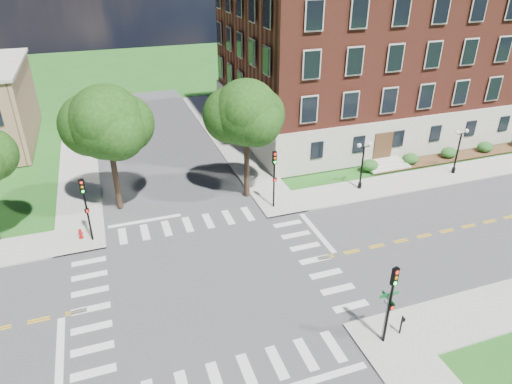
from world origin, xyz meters
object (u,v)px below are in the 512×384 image
object	(u,v)px
traffic_signal_ne	(274,172)
fire_hydrant	(81,234)
twin_lamp_east	(458,149)
street_sign_pole	(387,307)
twin_lamp_west	(362,163)
traffic_signal_se	(391,296)
push_button_post	(402,324)
traffic_signal_nw	(85,202)

from	to	relation	value
traffic_signal_ne	fire_hydrant	distance (m)	14.97
fire_hydrant	twin_lamp_east	bearing A→B (deg)	0.12
twin_lamp_east	street_sign_pole	size ratio (longest dim) A/B	1.36
traffic_signal_ne	twin_lamp_west	world-z (taller)	traffic_signal_ne
twin_lamp_west	fire_hydrant	size ratio (longest dim) A/B	5.64
traffic_signal_se	twin_lamp_east	distance (m)	23.61
twin_lamp_west	twin_lamp_east	distance (m)	9.80
twin_lamp_west	street_sign_pole	size ratio (longest dim) A/B	1.36
traffic_signal_ne	push_button_post	size ratio (longest dim) A/B	4.00
traffic_signal_nw	fire_hydrant	size ratio (longest dim) A/B	6.40
traffic_signal_nw	fire_hydrant	world-z (taller)	traffic_signal_nw
push_button_post	traffic_signal_se	bearing A→B (deg)	-171.27
twin_lamp_east	twin_lamp_west	bearing A→B (deg)	179.03
twin_lamp_west	traffic_signal_se	bearing A→B (deg)	-116.49
push_button_post	fire_hydrant	bearing A→B (deg)	136.46
push_button_post	twin_lamp_west	bearing A→B (deg)	66.71
traffic_signal_ne	twin_lamp_east	bearing A→B (deg)	1.20
twin_lamp_west	fire_hydrant	world-z (taller)	twin_lamp_west
traffic_signal_se	fire_hydrant	size ratio (longest dim) A/B	6.40
traffic_signal_se	twin_lamp_west	world-z (taller)	traffic_signal_se
traffic_signal_ne	street_sign_pole	bearing A→B (deg)	-88.60
street_sign_pole	twin_lamp_west	bearing A→B (deg)	63.31
traffic_signal_se	traffic_signal_ne	distance (m)	15.27
traffic_signal_se	traffic_signal_nw	xyz separation A→B (m)	(-14.28, 15.09, 0.00)
traffic_signal_ne	fire_hydrant	bearing A→B (deg)	178.80
traffic_signal_nw	push_button_post	bearing A→B (deg)	-44.02
fire_hydrant	traffic_signal_ne	bearing A→B (deg)	-1.20
traffic_signal_se	twin_lamp_west	size ratio (longest dim) A/B	1.13
traffic_signal_ne	street_sign_pole	xyz separation A→B (m)	(0.37, -15.07, -0.88)
push_button_post	traffic_signal_ne	bearing A→B (deg)	95.63
twin_lamp_west	twin_lamp_east	xyz separation A→B (m)	(9.80, -0.17, 0.00)
traffic_signal_ne	traffic_signal_nw	world-z (taller)	same
fire_hydrant	traffic_signal_nw	bearing A→B (deg)	-32.17
twin_lamp_east	traffic_signal_ne	bearing A→B (deg)	-178.80
traffic_signal_se	push_button_post	distance (m)	2.66
traffic_signal_ne	push_button_post	xyz separation A→B (m)	(1.49, -15.09, -2.39)
traffic_signal_se	street_sign_pole	bearing A→B (deg)	81.91
traffic_signal_se	fire_hydrant	xyz separation A→B (m)	(-15.05, 15.57, -2.72)
traffic_signal_nw	traffic_signal_se	bearing A→B (deg)	-46.57
street_sign_pole	fire_hydrant	xyz separation A→B (m)	(-15.08, 15.37, -1.84)
push_button_post	twin_lamp_east	bearing A→B (deg)	43.09
traffic_signal_nw	street_sign_pole	distance (m)	20.67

